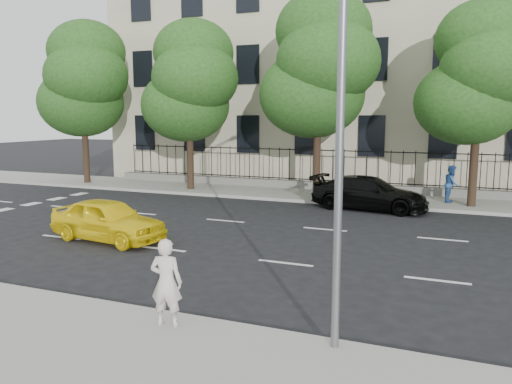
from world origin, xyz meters
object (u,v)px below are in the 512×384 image
(black_sedan, at_px, (369,193))
(street_light, at_px, (349,51))
(woman_near, at_px, (166,282))
(yellow_taxi, at_px, (108,220))

(black_sedan, bearing_deg, street_light, -165.57)
(street_light, height_order, woman_near, street_light)
(street_light, relative_size, yellow_taxi, 1.96)
(yellow_taxi, distance_m, black_sedan, 11.25)
(yellow_taxi, distance_m, woman_near, 7.77)
(black_sedan, xyz_separation_m, woman_near, (-1.49, -14.11, 0.26))
(black_sedan, bearing_deg, woman_near, -178.75)
(yellow_taxi, relative_size, black_sedan, 0.81)
(black_sedan, bearing_deg, yellow_taxi, 148.21)
(yellow_taxi, bearing_deg, street_light, -110.03)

